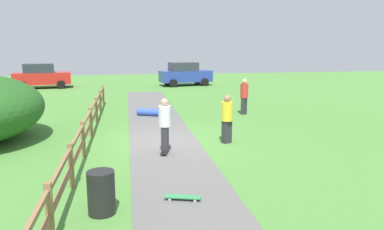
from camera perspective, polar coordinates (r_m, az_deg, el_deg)
ground_plane at (r=13.24m, az=-4.32°, el=-4.13°), size 60.00×60.00×0.00m
asphalt_path at (r=13.24m, az=-4.32°, el=-4.08°), size 2.40×28.00×0.02m
wooden_fence at (r=13.10m, az=-15.75°, el=-1.67°), size 0.12×18.12×1.10m
trash_bin at (r=7.92m, az=-13.71°, el=-11.46°), size 0.56×0.56×0.90m
skater_riding at (r=11.64m, az=-4.19°, el=-1.23°), size 0.46×0.82×1.74m
skater_fallen at (r=17.93m, az=-5.79°, el=0.46°), size 1.63×1.47×0.36m
skateboard_loose at (r=8.42m, az=-1.43°, el=-12.42°), size 0.82×0.42×0.08m
bystander_yellow at (r=12.94m, az=5.38°, el=-0.29°), size 0.51×0.51×1.68m
bystander_red at (r=18.40m, az=7.99°, el=3.10°), size 0.54×0.54×1.75m
parked_car_blue at (r=31.01m, az=-1.07°, el=6.30°), size 4.44×2.57×1.92m
parked_car_red at (r=31.34m, az=-22.04°, el=5.56°), size 4.42×2.51×1.92m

